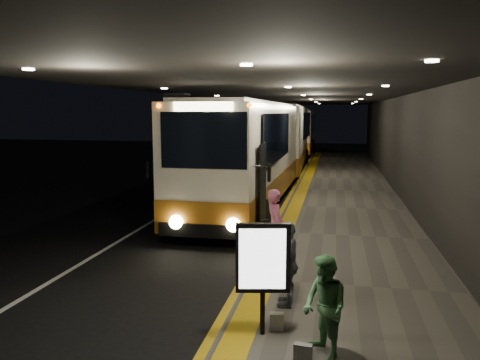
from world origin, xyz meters
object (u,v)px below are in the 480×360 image
(passenger_waiting_grey, at_px, (288,264))
(bag_plain, at_px, (277,321))
(coach_second, at_px, (283,140))
(info_sign, at_px, (263,260))
(bag_polka, at_px, (303,354))
(coach_third, at_px, (298,133))
(coach_main, at_px, (248,159))
(passenger_boarding, at_px, (275,226))
(passenger_waiting_green, at_px, (325,307))
(stanchion_post, at_px, (264,244))

(passenger_waiting_grey, bearing_deg, bag_plain, -4.85)
(coach_second, height_order, passenger_waiting_grey, coach_second)
(info_sign, bearing_deg, bag_polka, -60.45)
(coach_third, xyz_separation_m, bag_polka, (2.96, -36.85, -1.53))
(coach_main, relative_size, passenger_boarding, 7.20)
(coach_second, relative_size, passenger_waiting_green, 8.48)
(bag_plain, height_order, info_sign, info_sign)
(info_sign, bearing_deg, passenger_boarding, 82.53)
(passenger_waiting_green, height_order, bag_plain, passenger_waiting_green)
(coach_third, bearing_deg, stanchion_post, -88.21)
(passenger_waiting_green, distance_m, passenger_waiting_grey, 1.87)
(coach_second, bearing_deg, passenger_waiting_grey, -84.96)
(stanchion_post, bearing_deg, bag_plain, -77.57)
(passenger_waiting_green, xyz_separation_m, bag_plain, (-0.78, 0.70, -0.62))
(bag_polka, height_order, info_sign, info_sign)
(coach_third, distance_m, passenger_waiting_grey, 34.90)
(bag_plain, bearing_deg, passenger_waiting_green, -41.73)
(passenger_boarding, bearing_deg, passenger_waiting_grey, 169.09)
(passenger_waiting_grey, distance_m, info_sign, 1.34)
(coach_main, relative_size, stanchion_post, 11.42)
(coach_main, relative_size, bag_plain, 45.75)
(passenger_boarding, height_order, info_sign, info_sign)
(coach_third, height_order, passenger_waiting_grey, coach_third)
(bag_polka, relative_size, info_sign, 0.17)
(coach_second, distance_m, bag_polka, 24.04)
(passenger_boarding, bearing_deg, coach_third, -20.17)
(passenger_waiting_grey, relative_size, bag_plain, 5.67)
(coach_third, height_order, bag_plain, coach_third)
(passenger_boarding, height_order, bag_polka, passenger_boarding)
(coach_third, xyz_separation_m, info_sign, (2.26, -36.04, -0.45))
(coach_third, relative_size, stanchion_post, 10.88)
(coach_main, distance_m, coach_third, 25.11)
(passenger_waiting_green, bearing_deg, coach_main, 161.81)
(coach_second, bearing_deg, passenger_waiting_green, -83.73)
(passenger_waiting_grey, bearing_deg, stanchion_post, -160.36)
(coach_second, distance_m, passenger_waiting_grey, 21.93)
(coach_second, relative_size, info_sign, 7.01)
(info_sign, bearing_deg, stanchion_post, 86.49)
(coach_second, bearing_deg, coach_third, 88.72)
(coach_third, bearing_deg, coach_second, -91.14)
(info_sign, distance_m, stanchion_post, 3.33)
(passenger_boarding, relative_size, info_sign, 0.97)
(passenger_waiting_grey, bearing_deg, coach_main, -165.95)
(bag_plain, distance_m, stanchion_post, 3.13)
(coach_main, bearing_deg, stanchion_post, -75.73)
(coach_third, relative_size, bag_plain, 43.59)
(bag_polka, height_order, stanchion_post, stanchion_post)
(bag_plain, distance_m, info_sign, 1.14)
(info_sign, bearing_deg, coach_main, 90.20)
(passenger_waiting_grey, height_order, stanchion_post, passenger_waiting_grey)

